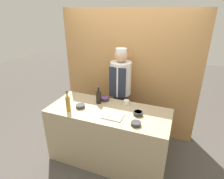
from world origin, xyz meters
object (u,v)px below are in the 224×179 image
sauce_bowl_purple (105,99)px  cup_cream (126,102)px  sauce_bowl_white (138,113)px  cutting_board (113,116)px  sauce_bowl_yellow (80,106)px  chef_center (120,92)px  bottle_vinegar (68,103)px  bottle_soy (99,97)px  sauce_bowl_orange (136,124)px

sauce_bowl_purple → cup_cream: cup_cream is taller
sauce_bowl_white → cutting_board: bearing=-152.6°
sauce_bowl_yellow → chef_center: size_ratio=0.08×
sauce_bowl_purple → sauce_bowl_white: size_ratio=1.08×
sauce_bowl_yellow → cup_cream: bearing=29.6°
bottle_vinegar → cutting_board: bearing=7.6°
sauce_bowl_white → chef_center: 0.81m
sauce_bowl_white → bottle_soy: bearing=169.2°
sauce_bowl_purple → cup_cream: bearing=-0.9°
sauce_bowl_purple → bottle_vinegar: bearing=-125.7°
sauce_bowl_white → cup_cream: size_ratio=1.51×
cutting_board → chef_center: chef_center is taller
sauce_bowl_orange → chef_center: bearing=120.2°
sauce_bowl_yellow → bottle_soy: size_ratio=0.48×
sauce_bowl_yellow → cutting_board: size_ratio=0.46×
sauce_bowl_white → chef_center: chef_center is taller
bottle_vinegar → sauce_bowl_orange: bearing=-0.3°
cutting_board → cup_cream: bearing=79.8°
bottle_soy → sauce_bowl_yellow: bearing=-129.2°
sauce_bowl_white → chef_center: (-0.49, 0.64, -0.02)m
cutting_board → cup_cream: cup_cream is taller
bottle_soy → bottle_vinegar: bottle_vinegar is taller
sauce_bowl_yellow → chef_center: bearing=62.0°
cutting_board → chef_center: size_ratio=0.17×
sauce_bowl_purple → chef_center: 0.41m
sauce_bowl_yellow → cutting_board: (0.57, -0.06, -0.02)m
sauce_bowl_purple → cutting_board: 0.53m
sauce_bowl_white → chef_center: size_ratio=0.08×
chef_center → bottle_vinegar: bearing=-120.0°
sauce_bowl_orange → sauce_bowl_white: sauce_bowl_white is taller
bottle_soy → chef_center: bearing=68.4°
sauce_bowl_purple → sauce_bowl_white: 0.69m
sauce_bowl_yellow → bottle_soy: bearing=50.8°
sauce_bowl_yellow → cup_cream: 0.74m
sauce_bowl_purple → bottle_soy: size_ratio=0.52×
sauce_bowl_purple → sauce_bowl_yellow: size_ratio=1.09×
sauce_bowl_purple → cup_cream: 0.39m
sauce_bowl_yellow → cutting_board: sauce_bowl_yellow is taller
sauce_bowl_orange → sauce_bowl_white: size_ratio=0.98×
sauce_bowl_orange → cutting_board: size_ratio=0.45×
sauce_bowl_white → bottle_vinegar: size_ratio=0.42×
sauce_bowl_purple → bottle_soy: bottle_soy is taller
sauce_bowl_white → cutting_board: size_ratio=0.46×
bottle_soy → bottle_vinegar: (-0.32, -0.39, 0.02)m
cutting_board → bottle_soy: bearing=140.2°
chef_center → sauce_bowl_white: bearing=-52.6°
sauce_bowl_purple → sauce_bowl_white: (0.64, -0.26, 0.00)m
bottle_vinegar → sauce_bowl_yellow: bearing=51.3°
bottle_vinegar → cup_cream: (0.76, 0.51, -0.09)m
cup_cream → sauce_bowl_white: bearing=-44.6°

